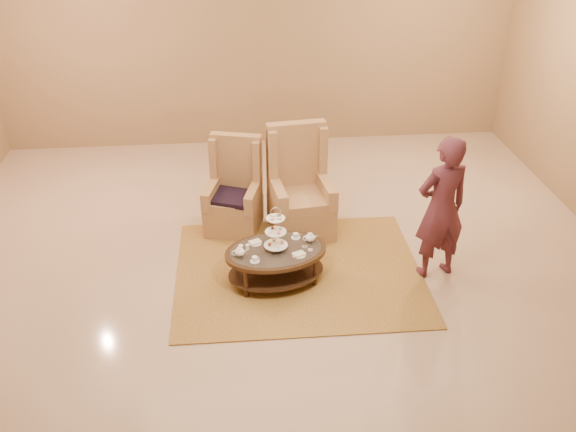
{
  "coord_description": "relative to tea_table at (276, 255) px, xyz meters",
  "views": [
    {
      "loc": [
        -0.47,
        -5.88,
        4.13
      ],
      "look_at": [
        0.12,
        0.2,
        0.69
      ],
      "focal_mm": 40.0,
      "sensor_mm": 36.0,
      "label": 1
    }
  ],
  "objects": [
    {
      "name": "ceiling",
      "position": [
        0.04,
        0.04,
        -0.34
      ],
      "size": [
        8.0,
        8.0,
        0.02
      ],
      "primitive_type": "cube",
      "color": "silver",
      "rests_on": "ground"
    },
    {
      "name": "tea_table",
      "position": [
        0.0,
        0.0,
        0.0
      ],
      "size": [
        1.25,
        0.97,
        0.94
      ],
      "rotation": [
        0.0,
        0.0,
        0.19
      ],
      "color": "black",
      "rests_on": "ground"
    },
    {
      "name": "armchair_right",
      "position": [
        0.39,
        1.14,
        0.11
      ],
      "size": [
        0.81,
        0.83,
        1.35
      ],
      "rotation": [
        0.0,
        0.0,
        0.12
      ],
      "color": "#AD7F51",
      "rests_on": "ground"
    },
    {
      "name": "armchair_left",
      "position": [
        -0.42,
        1.27,
        0.06
      ],
      "size": [
        0.78,
        0.8,
        1.18
      ],
      "rotation": [
        0.0,
        0.0,
        -0.26
      ],
      "color": "#AD7F51",
      "rests_on": "ground"
    },
    {
      "name": "wall_back",
      "position": [
        0.04,
        4.04,
        1.41
      ],
      "size": [
        8.0,
        0.04,
        3.5
      ],
      "primitive_type": "cube",
      "color": "#9A7A54",
      "rests_on": "ground"
    },
    {
      "name": "rug",
      "position": [
        0.27,
        0.15,
        -0.33
      ],
      "size": [
        2.77,
        2.32,
        0.01
      ],
      "rotation": [
        0.0,
        0.0,
        -0.01
      ],
      "color": "#AE8C3E",
      "rests_on": "ground"
    },
    {
      "name": "ground",
      "position": [
        0.04,
        0.04,
        -0.34
      ],
      "size": [
        8.0,
        8.0,
        0.0
      ],
      "primitive_type": "plane",
      "color": "#BFA58E",
      "rests_on": "ground"
    },
    {
      "name": "person",
      "position": [
        1.79,
        -0.0,
        0.49
      ],
      "size": [
        0.68,
        0.53,
        1.66
      ],
      "rotation": [
        0.0,
        0.0,
        3.38
      ],
      "color": "#4E212D",
      "rests_on": "ground"
    }
  ]
}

